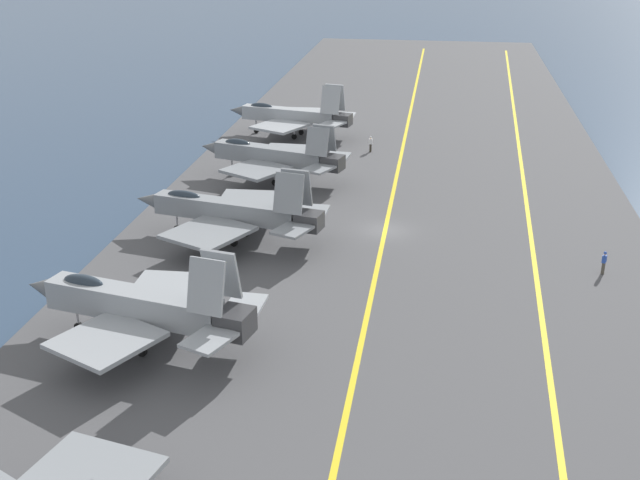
# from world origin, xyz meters

# --- Properties ---
(ground_plane) EXTENTS (2000.00, 2000.00, 0.00)m
(ground_plane) POSITION_xyz_m (0.00, 0.00, 0.00)
(ground_plane) COLOR #2D425B
(carrier_deck) EXTENTS (216.30, 42.55, 0.40)m
(carrier_deck) POSITION_xyz_m (0.00, 0.00, 0.20)
(carrier_deck) COLOR #4C4C4F
(carrier_deck) RESTS_ON ground
(deck_stripe_foul_line) EXTENTS (194.53, 8.11, 0.01)m
(deck_stripe_foul_line) POSITION_xyz_m (0.00, -11.70, 0.40)
(deck_stripe_foul_line) COLOR yellow
(deck_stripe_foul_line) RESTS_ON carrier_deck
(deck_stripe_centerline) EXTENTS (194.67, 0.36, 0.01)m
(deck_stripe_centerline) POSITION_xyz_m (0.00, 0.00, 0.40)
(deck_stripe_centerline) COLOR yellow
(deck_stripe_centerline) RESTS_ON carrier_deck
(parked_jet_second) EXTENTS (12.69, 15.32, 6.65)m
(parked_jet_second) POSITION_xyz_m (-21.03, 13.06, 3.05)
(parked_jet_second) COLOR #93999E
(parked_jet_second) RESTS_ON carrier_deck
(parked_jet_third) EXTENTS (13.71, 16.09, 6.31)m
(parked_jet_third) POSITION_xyz_m (-4.00, 11.92, 2.87)
(parked_jet_third) COLOR gray
(parked_jet_third) RESTS_ON carrier_deck
(parked_jet_fourth) EXTENTS (12.36, 15.32, 6.01)m
(parked_jet_fourth) POSITION_xyz_m (11.37, 11.75, 3.00)
(parked_jet_fourth) COLOR gray
(parked_jet_fourth) RESTS_ON carrier_deck
(parked_jet_fifth) EXTENTS (12.69, 15.22, 6.38)m
(parked_jet_fifth) POSITION_xyz_m (28.30, 13.01, 2.91)
(parked_jet_fifth) COLOR #9EA3A8
(parked_jet_fifth) RESTS_ON carrier_deck
(crew_blue_vest) EXTENTS (0.46, 0.40, 1.75)m
(crew_blue_vest) POSITION_xyz_m (-6.24, -16.16, 1.36)
(crew_blue_vest) COLOR #4C473D
(crew_blue_vest) RESTS_ON carrier_deck
(crew_white_vest) EXTENTS (0.27, 0.38, 1.78)m
(crew_white_vest) POSITION_xyz_m (23.17, 3.39, 1.38)
(crew_white_vest) COLOR #383328
(crew_white_vest) RESTS_ON carrier_deck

